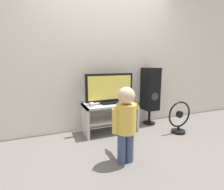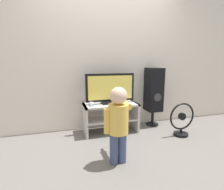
% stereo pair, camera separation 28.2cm
% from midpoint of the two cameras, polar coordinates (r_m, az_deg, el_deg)
% --- Properties ---
extents(ground_plane, '(16.00, 16.00, 0.00)m').
position_cam_midpoint_polar(ground_plane, '(2.90, 3.59, -13.34)').
color(ground_plane, slate).
extents(wall_back, '(10.00, 0.06, 2.60)m').
position_cam_midpoint_polar(wall_back, '(3.13, 0.64, 12.88)').
color(wall_back, silver).
rests_on(wall_back, ground_plane).
extents(tv_stand, '(0.90, 0.43, 0.49)m').
position_cam_midpoint_polar(tv_stand, '(2.98, 2.26, -6.10)').
color(tv_stand, beige).
rests_on(tv_stand, ground_plane).
extents(television, '(0.82, 0.20, 0.50)m').
position_cam_midpoint_polar(television, '(2.90, 2.20, 1.97)').
color(television, black).
rests_on(television, tv_stand).
extents(game_console, '(0.05, 0.18, 0.05)m').
position_cam_midpoint_polar(game_console, '(2.81, -3.96, -2.87)').
color(game_console, white).
rests_on(game_console, tv_stand).
extents(remote_primary, '(0.08, 0.13, 0.03)m').
position_cam_midpoint_polar(remote_primary, '(2.89, 8.51, -2.91)').
color(remote_primary, white).
rests_on(remote_primary, tv_stand).
extents(child, '(0.35, 0.51, 0.91)m').
position_cam_midpoint_polar(child, '(2.02, 6.08, -7.92)').
color(child, '#3F4C72').
rests_on(child, ground_plane).
extents(speaker_tower, '(0.26, 0.31, 1.08)m').
position_cam_midpoint_polar(speaker_tower, '(3.35, 15.82, 1.40)').
color(speaker_tower, black).
rests_on(speaker_tower, ground_plane).
extents(floor_fan, '(0.45, 0.23, 0.54)m').
position_cam_midpoint_polar(floor_fan, '(3.11, 24.28, -7.81)').
color(floor_fan, black).
rests_on(floor_fan, ground_plane).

